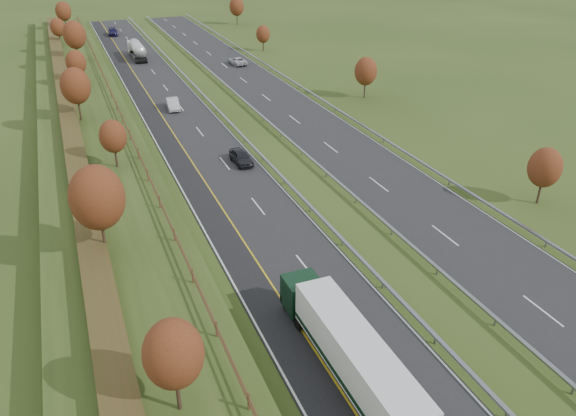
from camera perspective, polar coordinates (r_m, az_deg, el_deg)
name	(u,v)px	position (r m, az deg, el deg)	size (l,w,h in m)	color
ground	(256,135)	(76.22, -3.25, 7.43)	(400.00, 400.00, 0.00)	#2E4117
near_carriageway	(189,131)	(78.81, -10.01, 7.75)	(10.50, 200.00, 0.04)	black
far_carriageway	(300,116)	(83.51, 1.20, 9.28)	(10.50, 200.00, 0.04)	black
hard_shoulder	(162,134)	(78.19, -12.70, 7.33)	(3.00, 200.00, 0.04)	black
lane_markings	(234,125)	(80.14, -5.49, 8.40)	(26.75, 200.00, 0.01)	silver
embankment_left	(89,136)	(77.10, -19.56, 6.89)	(12.00, 200.00, 2.00)	#2E4117
hedge_left	(71,127)	(76.59, -21.23, 7.71)	(2.20, 180.00, 1.10)	#3D3B19
fence_left	(123,120)	(76.40, -16.37, 8.57)	(0.12, 189.06, 1.20)	#422B19
median_barrier_near	(229,121)	(79.89, -6.02, 8.73)	(0.32, 200.00, 0.71)	gray
median_barrier_far	(263,117)	(81.35, -2.54, 9.20)	(0.32, 200.00, 0.71)	gray
outer_barrier_far	(335,108)	(85.67, 4.83, 10.08)	(0.32, 200.00, 0.71)	gray
trees_left	(87,102)	(72.29, -19.73, 10.07)	(6.64, 164.30, 7.66)	#2D2116
trees_far	(304,44)	(113.56, 1.63, 16.35)	(8.45, 118.60, 7.12)	#2D2116
box_lorry	(348,350)	(35.78, 6.16, -14.17)	(2.58, 16.28, 4.06)	black
road_tanker	(137,49)	(124.15, -15.10, 15.30)	(2.40, 11.22, 3.46)	silver
car_dark_near	(241,157)	(66.80, -4.79, 5.19)	(1.89, 4.70, 1.60)	black
car_silver_mid	(173,104)	(88.39, -11.63, 10.33)	(1.74, 4.98, 1.64)	#BCBBC0
car_small_far	(113,32)	(152.00, -17.37, 16.71)	(2.27, 5.57, 1.62)	#16123A
car_oncoming	(237,61)	(115.32, -5.17, 14.67)	(2.44, 5.30, 1.47)	silver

